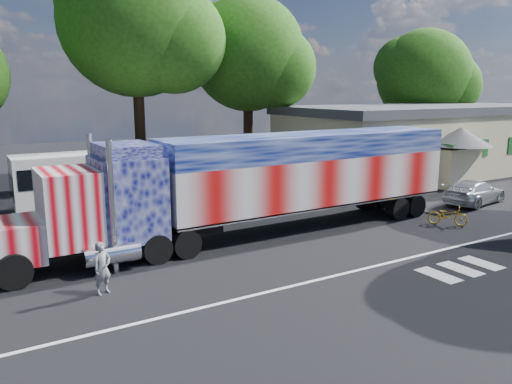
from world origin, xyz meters
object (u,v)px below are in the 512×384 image
coach_bus (122,179)px  parked_car (474,192)px  semi_truck (260,181)px  woman (102,268)px  tree_n_mid (138,21)px  tree_ne_a (250,55)px  tree_far_ne (426,77)px  bicycle (448,215)px

coach_bus → parked_car: 19.80m
parked_car → semi_truck: bearing=76.1°
parked_car → coach_bus: bearing=52.0°
semi_truck → parked_car: (13.72, -0.91, -1.76)m
woman → tree_n_mid: (7.01, 16.83, 9.75)m
coach_bus → tree_ne_a: bearing=26.2°
tree_ne_a → tree_n_mid: tree_n_mid is taller
tree_ne_a → tree_n_mid: 8.44m
parked_car → tree_far_ne: size_ratio=0.39×
woman → tree_n_mid: bearing=45.3°
tree_far_ne → coach_bus: bearing=-168.2°
tree_far_ne → tree_ne_a: tree_ne_a is taller
bicycle → tree_far_ne: bearing=4.9°
tree_n_mid → semi_truck: bearing=-87.2°
coach_bus → woman: bearing=-109.0°
tree_ne_a → tree_far_ne: bearing=2.6°
bicycle → tree_n_mid: size_ratio=0.12×
tree_far_ne → tree_n_mid: bearing=-177.9°
parked_car → tree_n_mid: (-14.39, 14.69, 9.93)m
coach_bus → tree_far_ne: (31.00, 6.46, 5.94)m
bicycle → woman: bearing=140.5°
tree_n_mid → parked_car: bearing=-45.6°
bicycle → coach_bus: bearing=98.0°
woman → tree_far_ne: (34.92, 17.84, 6.72)m
bicycle → tree_ne_a: (-1.02, 17.10, 8.40)m
tree_far_ne → tree_n_mid: size_ratio=0.78×
parked_car → tree_ne_a: tree_ne_a is taller
tree_far_ne → tree_n_mid: tree_n_mid is taller
tree_far_ne → tree_n_mid: (-27.91, -1.01, 3.04)m
bicycle → tree_ne_a: tree_ne_a is taller
parked_car → bicycle: size_ratio=2.57×
woman → bicycle: bearing=-22.6°
semi_truck → tree_n_mid: size_ratio=1.44×
woman → tree_far_ne: 39.79m
bicycle → tree_ne_a: size_ratio=0.14×
semi_truck → tree_ne_a: tree_ne_a is taller
semi_truck → woman: 8.42m
semi_truck → tree_n_mid: (-0.67, 13.77, 8.17)m
woman → tree_far_ne: size_ratio=0.14×
coach_bus → woman: coach_bus is taller
bicycle → tree_n_mid: (-9.28, 16.97, 10.13)m
parked_car → tree_ne_a: 18.02m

